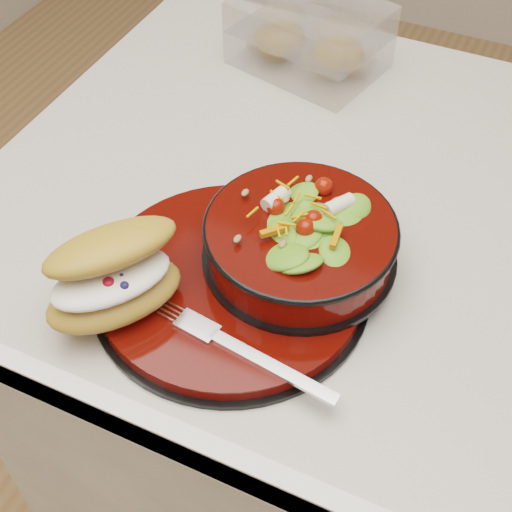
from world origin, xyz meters
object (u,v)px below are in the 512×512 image
at_px(salad_bowl, 300,236).
at_px(croissant, 115,277).
at_px(pastry_box, 309,37).
at_px(dinner_plate, 231,282).
at_px(fork, 249,354).
at_px(island_counter, 431,435).

relative_size(salad_bowl, croissant, 1.21).
relative_size(salad_bowl, pastry_box, 0.91).
xyz_separation_m(dinner_plate, salad_bowl, (0.05, 0.05, 0.04)).
bearing_deg(fork, croissant, 96.69).
xyz_separation_m(island_counter, salad_bowl, (-0.19, -0.13, 0.50)).
relative_size(island_counter, fork, 6.96).
distance_m(croissant, pastry_box, 0.51).
bearing_deg(fork, salad_bowl, 9.65).
distance_m(island_counter, salad_bowl, 0.55).
bearing_deg(croissant, pastry_box, 36.78).
relative_size(dinner_plate, croissant, 1.73).
relative_size(island_counter, dinner_plate, 4.19).
xyz_separation_m(salad_bowl, fork, (0.00, -0.13, -0.03)).
distance_m(salad_bowl, pastry_box, 0.40).
height_order(salad_bowl, pastry_box, salad_bowl).
bearing_deg(island_counter, salad_bowl, -145.58).
height_order(dinner_plate, croissant, croissant).
xyz_separation_m(dinner_plate, pastry_box, (-0.09, 0.43, 0.03)).
bearing_deg(fork, dinner_plate, 43.84).
bearing_deg(dinner_plate, pastry_box, 101.39).
distance_m(island_counter, croissant, 0.66).
bearing_deg(pastry_box, croissant, -76.32).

